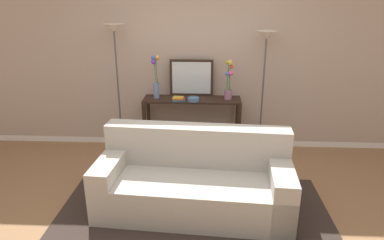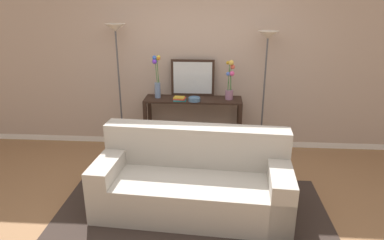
{
  "view_description": "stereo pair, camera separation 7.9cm",
  "coord_description": "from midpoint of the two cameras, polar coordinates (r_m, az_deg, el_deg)",
  "views": [
    {
      "loc": [
        0.19,
        -3.14,
        2.25
      ],
      "look_at": [
        -0.03,
        0.93,
        0.79
      ],
      "focal_mm": 32.51,
      "sensor_mm": 36.0,
      "label": 1
    },
    {
      "loc": [
        0.27,
        -3.13,
        2.25
      ],
      "look_at": [
        -0.03,
        0.93,
        0.79
      ],
      "focal_mm": 32.51,
      "sensor_mm": 36.0,
      "label": 2
    }
  ],
  "objects": [
    {
      "name": "book_row_under_console",
      "position": [
        5.35,
        -3.96,
        -4.48
      ],
      "size": [
        0.31,
        0.18,
        0.13
      ],
      "color": "#1E7075",
      "rests_on": "ground"
    },
    {
      "name": "floor_lamp_right",
      "position": [
        4.93,
        12.54,
        9.6
      ],
      "size": [
        0.28,
        0.28,
        1.8
      ],
      "color": "#4C4C51",
      "rests_on": "ground"
    },
    {
      "name": "console_table",
      "position": [
        5.12,
        0.62,
        0.78
      ],
      "size": [
        1.41,
        0.39,
        0.84
      ],
      "color": "black",
      "rests_on": "ground"
    },
    {
      "name": "vase_tall_flowers",
      "position": [
        5.04,
        -5.31,
        6.53
      ],
      "size": [
        0.12,
        0.1,
        0.62
      ],
      "color": "#6B84AD",
      "rests_on": "console_table"
    },
    {
      "name": "vase_short_flowers",
      "position": [
        4.97,
        6.69,
        5.99
      ],
      "size": [
        0.12,
        0.13,
        0.57
      ],
      "color": "gray",
      "rests_on": "console_table"
    },
    {
      "name": "book_stack",
      "position": [
        4.94,
        -1.6,
        3.49
      ],
      "size": [
        0.18,
        0.15,
        0.05
      ],
      "color": "#1E7075",
      "rests_on": "console_table"
    },
    {
      "name": "ground_plane",
      "position": [
        3.87,
        0.01,
        -15.97
      ],
      "size": [
        16.0,
        16.0,
        0.02
      ],
      "primitive_type": "cube",
      "color": "#936B47"
    },
    {
      "name": "back_wall",
      "position": [
        5.25,
        1.63,
        10.32
      ],
      "size": [
        12.0,
        0.15,
        2.78
      ],
      "color": "white",
      "rests_on": "ground"
    },
    {
      "name": "fruit_bowl",
      "position": [
        4.91,
        0.84,
        3.44
      ],
      "size": [
        0.17,
        0.17,
        0.06
      ],
      "color": "#4C7093",
      "rests_on": "console_table"
    },
    {
      "name": "floor_lamp_left",
      "position": [
        5.06,
        -11.75,
        10.64
      ],
      "size": [
        0.28,
        0.28,
        1.89
      ],
      "color": "#4C4C51",
      "rests_on": "ground"
    },
    {
      "name": "area_rug",
      "position": [
        3.91,
        0.56,
        -15.29
      ],
      "size": [
        2.95,
        1.66,
        0.01
      ],
      "color": "#332823",
      "rests_on": "ground"
    },
    {
      "name": "wall_mirror",
      "position": [
        5.13,
        0.56,
        6.93
      ],
      "size": [
        0.64,
        0.02,
        0.54
      ],
      "color": "black",
      "rests_on": "console_table"
    },
    {
      "name": "couch",
      "position": [
        3.88,
        0.79,
        -10.19
      ],
      "size": [
        2.12,
        1.02,
        0.88
      ],
      "color": "#ADA89E",
      "rests_on": "ground"
    }
  ]
}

